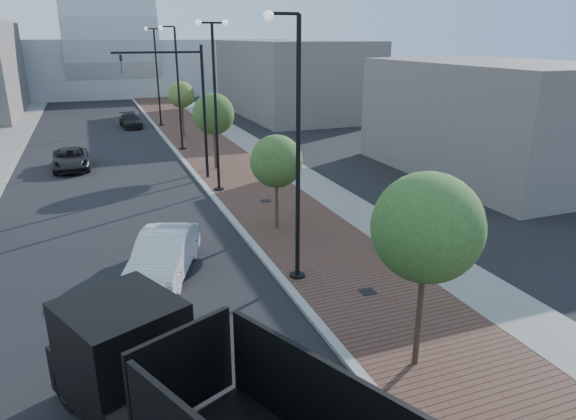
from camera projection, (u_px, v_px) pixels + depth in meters
name	position (u px, v px, depth m)	size (l,w,h in m)	color
sidewalk	(203.00, 134.00, 46.34)	(7.00, 140.00, 0.12)	#4C2D23
concrete_strip	(232.00, 132.00, 47.25)	(2.40, 140.00, 0.13)	slate
curb	(164.00, 137.00, 45.15)	(0.30, 140.00, 0.14)	gray
white_sedan	(164.00, 255.00, 18.87)	(1.76, 5.05, 1.66)	silver
dark_car_mid	(71.00, 159.00, 34.30)	(2.25, 4.88, 1.36)	black
dark_car_far	(131.00, 121.00, 50.08)	(1.78, 4.38, 1.27)	black
pedestrian	(398.00, 234.00, 20.52)	(0.70, 0.46, 1.91)	black
streetlight_1	(295.00, 164.00, 17.41)	(1.44, 0.56, 9.21)	black
streetlight_2	(216.00, 107.00, 27.91)	(1.72, 0.56, 9.28)	black
streetlight_3	(177.00, 94.00, 38.64)	(1.44, 0.56, 9.21)	black
streetlight_4	(157.00, 76.00, 49.14)	(1.72, 0.56, 9.28)	black
traffic_mast	(189.00, 98.00, 30.21)	(5.09, 0.20, 8.00)	black
tree_0	(428.00, 227.00, 12.63)	(2.78, 2.78, 5.40)	#382619
tree_1	(277.00, 161.00, 22.61)	(2.38, 2.33, 4.41)	#382619
tree_2	(214.00, 114.00, 33.07)	(2.67, 2.67, 5.05)	#382619
tree_3	(182.00, 95.00, 43.67)	(2.30, 2.23, 4.87)	#382619
convention_center	(108.00, 52.00, 82.37)	(50.00, 30.00, 50.00)	#A2A9AC
commercial_block_ne	(292.00, 78.00, 58.15)	(12.00, 22.00, 8.00)	#665F5C
commercial_block_e	(494.00, 119.00, 32.46)	(10.00, 16.00, 7.00)	#655E5B
utility_cover_1	(368.00, 292.00, 17.64)	(0.50, 0.50, 0.02)	black
utility_cover_2	(266.00, 201.00, 27.37)	(0.50, 0.50, 0.02)	black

